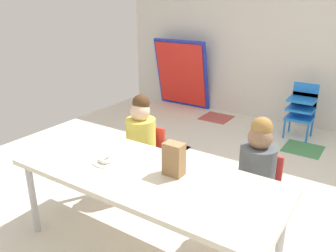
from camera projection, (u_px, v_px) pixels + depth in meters
ground_plane at (196, 211)px, 2.90m from camera, size 5.27×5.31×0.02m
back_wall at (297, 26)px, 4.49m from camera, size 5.27×0.10×2.65m
craft_table at (147, 179)px, 2.26m from camera, size 1.82×0.74×0.61m
seated_child_near_camera at (142, 136)px, 2.99m from camera, size 0.34×0.34×0.92m
seated_child_middle_seat at (258, 166)px, 2.45m from camera, size 0.32×0.31×0.92m
kid_chair_blue_stack at (302, 107)px, 4.29m from camera, size 0.32×0.30×0.68m
folded_activity_table at (182, 74)px, 5.45m from camera, size 0.90×0.29×1.09m
paper_bag_brown at (174, 159)px, 2.18m from camera, size 0.13×0.09×0.22m
paper_plate_near_edge at (106, 162)px, 2.38m from camera, size 0.18×0.18×0.01m
donut_powdered_on_plate at (106, 159)px, 2.37m from camera, size 0.11×0.11×0.03m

